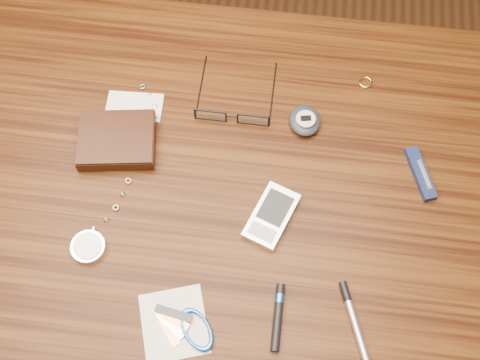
{
  "coord_description": "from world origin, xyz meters",
  "views": [
    {
      "loc": [
        0.11,
        -0.4,
        1.59
      ],
      "look_at": [
        0.06,
        0.0,
        0.76
      ],
      "focal_mm": 45.0,
      "sensor_mm": 36.0,
      "label": 1
    }
  ],
  "objects": [
    {
      "name": "black_blue_pen",
      "position": [
        0.14,
        -0.2,
        0.76
      ],
      "size": [
        0.01,
        0.09,
        0.01
      ],
      "color": "black",
      "rests_on": "desk"
    },
    {
      "name": "pocket_knife",
      "position": [
        0.34,
        0.05,
        0.76
      ],
      "size": [
        0.05,
        0.09,
        0.01
      ],
      "color": "#101D38",
      "rests_on": "desk"
    },
    {
      "name": "silver_pen",
      "position": [
        0.24,
        -0.19,
        0.76
      ],
      "size": [
        0.06,
        0.13,
        0.01
      ],
      "color": "silver",
      "rests_on": "desk"
    },
    {
      "name": "wallet_and_card",
      "position": [
        -0.14,
        0.05,
        0.76
      ],
      "size": [
        0.13,
        0.16,
        0.03
      ],
      "color": "black",
      "rests_on": "desk"
    },
    {
      "name": "notepad_keys",
      "position": [
        0.01,
        -0.23,
        0.75
      ],
      "size": [
        0.13,
        0.12,
        0.01
      ],
      "color": "silver",
      "rests_on": "desk"
    },
    {
      "name": "desk",
      "position": [
        0.0,
        0.0,
        0.65
      ],
      "size": [
        1.0,
        0.7,
        0.75
      ],
      "color": "#351B08",
      "rests_on": "ground"
    },
    {
      "name": "eyeglasses",
      "position": [
        0.03,
        0.12,
        0.76
      ],
      "size": [
        0.12,
        0.13,
        0.03
      ],
      "color": "black",
      "rests_on": "desk"
    },
    {
      "name": "gold_ring",
      "position": [
        0.24,
        0.21,
        0.75
      ],
      "size": [
        0.02,
        0.02,
        0.0
      ],
      "primitive_type": "torus",
      "rotation": [
        0.0,
        0.0,
        -0.05
      ],
      "color": "#D2C45F",
      "rests_on": "desk"
    },
    {
      "name": "pocket_watch",
      "position": [
        -0.15,
        -0.13,
        0.76
      ],
      "size": [
        0.09,
        0.32,
        0.02
      ],
      "color": "silver",
      "rests_on": "desk"
    },
    {
      "name": "pda_phone",
      "position": [
        0.11,
        -0.05,
        0.76
      ],
      "size": [
        0.08,
        0.11,
        0.01
      ],
      "color": "silver",
      "rests_on": "desk"
    },
    {
      "name": "pedometer",
      "position": [
        0.15,
        0.12,
        0.76
      ],
      "size": [
        0.06,
        0.07,
        0.02
      ],
      "color": "#1F2329",
      "rests_on": "desk"
    },
    {
      "name": "ground",
      "position": [
        0.0,
        0.0,
        0.0
      ],
      "size": [
        3.8,
        3.8,
        0.0
      ],
      "primitive_type": "plane",
      "color": "#472814",
      "rests_on": "ground"
    }
  ]
}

